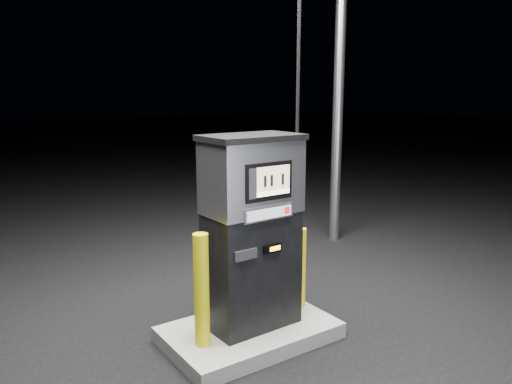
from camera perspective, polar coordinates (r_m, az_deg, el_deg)
ground at (r=5.05m, az=-0.74°, el=-16.50°), size 80.00×80.00×0.00m
pump_island at (r=5.01m, az=-0.74°, el=-15.74°), size 1.60×1.00×0.15m
fuel_dispenser at (r=4.67m, az=-0.44°, el=-4.38°), size 1.01×0.57×3.80m
bollard_left at (r=4.46m, az=-6.24°, el=-11.11°), size 0.15×0.15×1.02m
bollard_right at (r=5.26m, az=5.10°, el=-8.58°), size 0.13×0.13×0.84m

